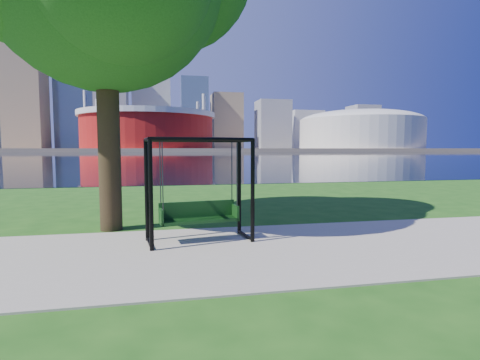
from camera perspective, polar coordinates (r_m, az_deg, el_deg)
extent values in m
plane|color=#1E5114|center=(7.34, -1.18, -9.87)|extent=(900.00, 900.00, 0.00)
cube|color=#9E937F|center=(6.87, -0.40, -10.79)|extent=(120.00, 4.00, 0.03)
cube|color=black|center=(109.01, -11.01, 3.75)|extent=(900.00, 180.00, 0.02)
cube|color=#937F60|center=(312.99, -11.47, 4.56)|extent=(900.00, 228.00, 2.00)
cylinder|color=maroon|center=(242.40, -13.83, 7.31)|extent=(80.00, 80.00, 22.00)
cylinder|color=silver|center=(243.02, -13.87, 9.55)|extent=(83.00, 83.00, 3.00)
cylinder|color=silver|center=(262.60, -6.42, 8.31)|extent=(2.00, 2.00, 32.00)
cylinder|color=silver|center=(264.78, -20.90, 8.00)|extent=(2.00, 2.00, 32.00)
cylinder|color=silver|center=(227.41, -22.44, 8.52)|extent=(2.00, 2.00, 32.00)
cylinder|color=silver|center=(224.88, -5.53, 8.91)|extent=(2.00, 2.00, 32.00)
cylinder|color=beige|center=(277.91, 17.83, 6.68)|extent=(84.00, 84.00, 20.00)
ellipsoid|color=beige|center=(278.39, 17.88, 8.53)|extent=(84.00, 84.00, 15.12)
cube|color=#998466|center=(325.47, -29.91, 11.98)|extent=(26.00, 26.00, 88.00)
cube|color=slate|center=(342.35, -23.71, 12.41)|extent=(30.00, 24.00, 95.00)
cube|color=gray|center=(316.45, -18.98, 11.12)|extent=(24.00, 24.00, 72.00)
cube|color=silver|center=(344.44, -13.30, 11.38)|extent=(32.00, 28.00, 80.00)
cube|color=slate|center=(319.41, -7.00, 10.02)|extent=(22.00, 22.00, 58.00)
cube|color=#998466|center=(337.59, -2.06, 8.91)|extent=(26.00, 26.00, 48.00)
cube|color=gray|center=(336.74, 5.03, 8.40)|extent=(28.00, 24.00, 42.00)
cube|color=silver|center=(373.23, 9.85, 7.53)|extent=(30.00, 26.00, 36.00)
cube|color=gray|center=(376.87, 18.14, 7.64)|extent=(24.00, 24.00, 40.00)
cube|color=#998466|center=(410.39, 21.97, 6.72)|extent=(26.00, 26.00, 32.00)
sphere|color=#998466|center=(335.23, -30.27, 20.04)|extent=(10.00, 10.00, 10.00)
cylinder|color=black|center=(6.85, -13.43, -2.42)|extent=(0.09, 0.09, 2.03)
cylinder|color=black|center=(7.30, 1.93, -1.85)|extent=(0.09, 0.09, 2.03)
cylinder|color=black|center=(7.63, -14.04, -1.70)|extent=(0.09, 0.09, 2.03)
cylinder|color=black|center=(8.04, -0.11, -1.23)|extent=(0.09, 0.09, 2.03)
cylinder|color=black|center=(6.96, -5.57, 6.19)|extent=(1.94, 0.34, 0.08)
cylinder|color=black|center=(7.73, -6.97, 6.04)|extent=(1.94, 0.34, 0.08)
cylinder|color=black|center=(7.19, -13.91, 6.03)|extent=(0.18, 0.80, 0.08)
cylinder|color=black|center=(7.41, -13.60, -9.31)|extent=(0.17, 0.80, 0.06)
cylinder|color=black|center=(7.62, 0.87, 6.09)|extent=(0.18, 0.80, 0.08)
cylinder|color=black|center=(7.83, 0.85, -8.41)|extent=(0.17, 0.80, 0.06)
cube|color=black|center=(7.48, -6.19, -6.16)|extent=(1.58, 0.60, 0.05)
cube|color=black|center=(7.61, -6.50, -4.49)|extent=(1.54, 0.25, 0.34)
cube|color=black|center=(7.33, -11.92, -5.48)|extent=(0.10, 0.40, 0.30)
cube|color=black|center=(7.66, -0.73, -4.93)|extent=(0.10, 0.40, 0.30)
cylinder|color=#323238|center=(7.07, -11.72, 0.54)|extent=(0.02, 0.02, 1.28)
cylinder|color=#323238|center=(7.41, -0.47, 0.83)|extent=(0.02, 0.02, 1.28)
cylinder|color=#323238|center=(7.40, -12.05, 0.72)|extent=(0.02, 0.02, 1.28)
cylinder|color=#323238|center=(7.71, -1.25, 0.99)|extent=(0.02, 0.02, 1.28)
cylinder|color=black|center=(8.99, -19.40, 8.32)|extent=(0.49, 0.49, 4.91)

